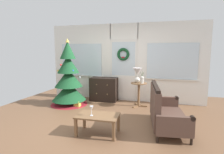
{
  "coord_description": "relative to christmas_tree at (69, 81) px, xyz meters",
  "views": [
    {
      "loc": [
        1.41,
        -3.99,
        1.68
      ],
      "look_at": [
        0.05,
        0.55,
        1.0
      ],
      "focal_mm": 29.89,
      "sensor_mm": 36.0,
      "label": 1
    }
  ],
  "objects": [
    {
      "name": "side_table",
      "position": [
        2.11,
        0.41,
        -0.23
      ],
      "size": [
        0.5,
        0.48,
        0.72
      ],
      "color": "brown",
      "rests_on": "ground"
    },
    {
      "name": "settee_sofa",
      "position": [
        2.87,
        -1.01,
        -0.36
      ],
      "size": [
        0.91,
        1.6,
        0.96
      ],
      "color": "black",
      "rests_on": "ground"
    },
    {
      "name": "christmas_tree",
      "position": [
        0.0,
        0.0,
        0.0
      ],
      "size": [
        1.14,
        1.14,
        2.03
      ],
      "color": "#4C331E",
      "rests_on": "ground"
    },
    {
      "name": "flower_vase",
      "position": [
        2.21,
        0.35,
        0.1
      ],
      "size": [
        0.11,
        0.1,
        0.35
      ],
      "color": "beige",
      "rests_on": "side_table"
    },
    {
      "name": "gift_box",
      "position": [
        0.36,
        -0.17,
        -0.65
      ],
      "size": [
        0.17,
        0.15,
        0.17
      ],
      "primitive_type": "cube",
      "color": "#D8C64C",
      "rests_on": "ground"
    },
    {
      "name": "ground_plane",
      "position": [
        1.5,
        -1.06,
        -0.74
      ],
      "size": [
        6.76,
        6.76,
        0.0
      ],
      "primitive_type": "plane",
      "color": "brown"
    },
    {
      "name": "back_wall_with_door",
      "position": [
        1.5,
        1.02,
        0.54
      ],
      "size": [
        5.2,
        0.19,
        2.55
      ],
      "color": "white",
      "rests_on": "ground"
    },
    {
      "name": "coffee_table",
      "position": [
        1.61,
        -1.7,
        -0.4
      ],
      "size": [
        0.86,
        0.56,
        0.4
      ],
      "color": "brown",
      "rests_on": "ground"
    },
    {
      "name": "table_lamp",
      "position": [
        2.05,
        0.45,
        0.27
      ],
      "size": [
        0.28,
        0.28,
        0.44
      ],
      "color": "silver",
      "rests_on": "side_table"
    },
    {
      "name": "dresser_cabinet",
      "position": [
        0.9,
        0.73,
        -0.35
      ],
      "size": [
        0.91,
        0.47,
        0.78
      ],
      "color": "black",
      "rests_on": "ground"
    },
    {
      "name": "wine_glass",
      "position": [
        1.5,
        -1.76,
        -0.2
      ],
      "size": [
        0.08,
        0.08,
        0.2
      ],
      "color": "silver",
      "rests_on": "coffee_table"
    }
  ]
}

